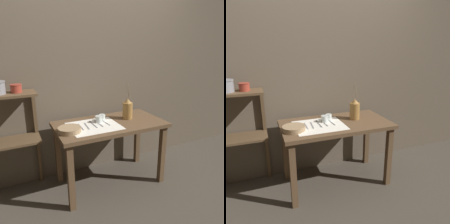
% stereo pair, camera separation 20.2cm
% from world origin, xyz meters
% --- Properties ---
extents(ground_plane, '(12.00, 12.00, 0.00)m').
position_xyz_m(ground_plane, '(0.00, 0.00, 0.00)').
color(ground_plane, '#473F35').
extents(stone_wall_back, '(7.00, 0.06, 2.40)m').
position_xyz_m(stone_wall_back, '(0.00, 0.43, 1.20)').
color(stone_wall_back, brown).
rests_on(stone_wall_back, ground_plane).
extents(wooden_table, '(1.19, 0.65, 0.74)m').
position_xyz_m(wooden_table, '(0.00, 0.00, 0.63)').
color(wooden_table, brown).
rests_on(wooden_table, ground_plane).
extents(wooden_shelf_unit, '(0.56, 0.31, 1.12)m').
position_xyz_m(wooden_shelf_unit, '(-1.00, 0.27, 0.78)').
color(wooden_shelf_unit, brown).
rests_on(wooden_shelf_unit, ground_plane).
extents(linen_cloth, '(0.52, 0.45, 0.00)m').
position_xyz_m(linen_cloth, '(-0.19, -0.02, 0.74)').
color(linen_cloth, white).
rests_on(linen_cloth, wooden_table).
extents(pitcher_with_flowers, '(0.11, 0.11, 0.44)m').
position_xyz_m(pitcher_with_flowers, '(0.25, 0.04, 0.85)').
color(pitcher_with_flowers, olive).
rests_on(pitcher_with_flowers, wooden_table).
extents(wooden_bowl, '(0.23, 0.23, 0.05)m').
position_xyz_m(wooden_bowl, '(-0.47, -0.08, 0.76)').
color(wooden_bowl, '#9E7F5B').
rests_on(wooden_bowl, wooden_table).
extents(glass_tumbler_near, '(0.07, 0.07, 0.07)m').
position_xyz_m(glass_tumbler_near, '(-0.11, 0.06, 0.78)').
color(glass_tumbler_near, silver).
rests_on(glass_tumbler_near, wooden_table).
extents(glass_tumbler_far, '(0.07, 0.07, 0.07)m').
position_xyz_m(glass_tumbler_far, '(-0.05, 0.10, 0.78)').
color(glass_tumbler_far, silver).
rests_on(glass_tumbler_far, wooden_table).
extents(fork_outer, '(0.02, 0.20, 0.00)m').
position_xyz_m(fork_outer, '(-0.33, 0.00, 0.74)').
color(fork_outer, gray).
rests_on(fork_outer, wooden_table).
extents(fork_inner, '(0.03, 0.20, 0.00)m').
position_xyz_m(fork_inner, '(-0.27, 0.00, 0.74)').
color(fork_inner, gray).
rests_on(fork_inner, wooden_table).
extents(spoon_outer, '(0.02, 0.21, 0.02)m').
position_xyz_m(spoon_outer, '(-0.19, 0.07, 0.75)').
color(spoon_outer, gray).
rests_on(spoon_outer, wooden_table).
extents(spoon_inner, '(0.03, 0.21, 0.02)m').
position_xyz_m(spoon_inner, '(-0.13, 0.07, 0.75)').
color(spoon_inner, gray).
rests_on(spoon_inner, wooden_table).
extents(knife_center, '(0.03, 0.20, 0.00)m').
position_xyz_m(knife_center, '(-0.05, 0.01, 0.74)').
color(knife_center, gray).
rests_on(knife_center, wooden_table).
extents(metal_pot_small, '(0.11, 0.11, 0.08)m').
position_xyz_m(metal_pot_small, '(-0.89, 0.23, 1.16)').
color(metal_pot_small, '#9E3828').
rests_on(metal_pot_small, wooden_shelf_unit).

